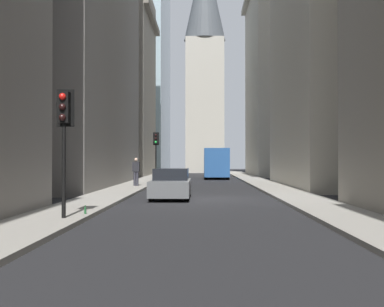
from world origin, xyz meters
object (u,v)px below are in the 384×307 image
pedestrian (136,170)px  discarded_bottle (85,210)px  traffic_light_midblock (156,145)px  hatchback_grey (171,184)px  delivery_truck (216,163)px  traffic_light_foreground (64,123)px

pedestrian → discarded_bottle: size_ratio=6.63×
traffic_light_midblock → hatchback_grey: bearing=-172.3°
traffic_light_midblock → delivery_truck: bearing=-52.3°
traffic_light_foreground → discarded_bottle: 2.87m
delivery_truck → discarded_bottle: size_ratio=23.93×
delivery_truck → hatchback_grey: size_ratio=1.50×
traffic_light_foreground → discarded_bottle: (1.03, -0.38, -2.65)m
hatchback_grey → pedestrian: size_ratio=2.40×
hatchback_grey → traffic_light_foreground: (-8.45, 2.58, 2.24)m
delivery_truck → pedestrian: 15.56m
delivery_truck → traffic_light_foreground: bearing=170.2°
traffic_light_foreground → discarded_bottle: traffic_light_foreground is taller
traffic_light_midblock → pedestrian: (-10.42, 0.27, -1.98)m
hatchback_grey → traffic_light_midblock: bearing=7.7°
hatchback_grey → pedestrian: pedestrian is taller
delivery_truck → traffic_light_foreground: (-31.15, 5.38, 1.44)m
hatchback_grey → traffic_light_midblock: traffic_light_midblock is taller
delivery_truck → traffic_light_midblock: (-4.10, 5.31, 1.64)m
delivery_truck → traffic_light_foreground: 31.64m
traffic_light_midblock → pedestrian: size_ratio=2.25×
hatchback_grey → delivery_truck: bearing=-7.0°
delivery_truck → pedestrian: size_ratio=3.61×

